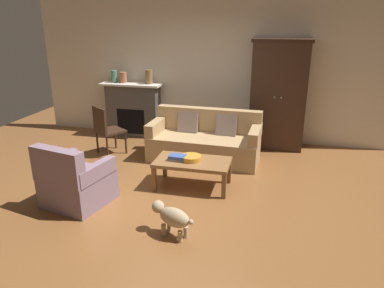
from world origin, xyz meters
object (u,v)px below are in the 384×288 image
(fruit_bowl, at_px, (191,158))
(dog, at_px, (172,217))
(fireplace, at_px, (134,109))
(coffee_table, at_px, (192,164))
(mantel_vase_terracotta, at_px, (123,77))
(armoire, at_px, (278,95))
(book_stack, at_px, (178,158))
(side_chair_wooden, at_px, (106,128))
(mantel_vase_jade, at_px, (114,76))
(couch, at_px, (205,142))
(mantel_vase_bronze, at_px, (149,77))
(armchair_near_left, at_px, (75,183))

(fruit_bowl, xyz_separation_m, dog, (0.09, -1.31, -0.21))
(dog, bearing_deg, fireplace, 118.26)
(fireplace, height_order, fruit_bowl, fireplace)
(coffee_table, height_order, mantel_vase_terracotta, mantel_vase_terracotta)
(fireplace, relative_size, armoire, 0.62)
(fruit_bowl, bearing_deg, dog, -85.87)
(fireplace, bearing_deg, coffee_table, -50.43)
(book_stack, distance_m, side_chair_wooden, 1.90)
(fruit_bowl, xyz_separation_m, mantel_vase_jade, (-2.16, 2.15, 0.79))
(couch, xyz_separation_m, mantel_vase_bronze, (-1.37, 1.00, 0.94))
(mantel_vase_bronze, distance_m, armchair_near_left, 3.18)
(mantel_vase_jade, distance_m, armchair_near_left, 3.27)
(fruit_bowl, height_order, dog, fruit_bowl)
(mantel_vase_jade, relative_size, armchair_near_left, 0.27)
(fruit_bowl, height_order, side_chair_wooden, side_chair_wooden)
(mantel_vase_terracotta, height_order, mantel_vase_bronze, mantel_vase_bronze)
(couch, height_order, mantel_vase_bronze, mantel_vase_bronze)
(side_chair_wooden, distance_m, dog, 2.97)
(dog, bearing_deg, fruit_bowl, 94.13)
(fireplace, distance_m, dog, 3.97)
(couch, bearing_deg, mantel_vase_terracotta, 152.56)
(coffee_table, distance_m, book_stack, 0.24)
(fruit_bowl, bearing_deg, fireplace, 129.33)
(coffee_table, bearing_deg, fireplace, 129.57)
(armoire, bearing_deg, fruit_bowl, -119.31)
(coffee_table, bearing_deg, dog, -86.91)
(couch, distance_m, side_chair_wooden, 1.81)
(armoire, height_order, couch, armoire)
(mantel_vase_terracotta, distance_m, side_chair_wooden, 1.41)
(couch, height_order, armchair_near_left, armchair_near_left)
(couch, relative_size, armchair_near_left, 2.13)
(mantel_vase_terracotta, bearing_deg, side_chair_wooden, -83.37)
(couch, xyz_separation_m, side_chair_wooden, (-1.79, -0.20, 0.19))
(mantel_vase_jade, distance_m, dog, 4.25)
(armchair_near_left, xyz_separation_m, side_chair_wooden, (-0.44, 1.83, 0.20))
(armchair_near_left, bearing_deg, mantel_vase_jade, 104.35)
(book_stack, xyz_separation_m, mantel_vase_jade, (-1.97, 2.19, 0.79))
(fireplace, bearing_deg, armchair_near_left, -82.59)
(coffee_table, distance_m, armchair_near_left, 1.66)
(dog, bearing_deg, mantel_vase_bronze, 113.30)
(armoire, distance_m, mantel_vase_bronze, 2.58)
(armoire, xyz_separation_m, mantel_vase_terracotta, (-3.13, 0.06, 0.20))
(fireplace, relative_size, dog, 2.33)
(mantel_vase_terracotta, relative_size, mantel_vase_bronze, 0.77)
(dog, bearing_deg, armchair_near_left, 163.88)
(armchair_near_left, bearing_deg, fruit_bowl, 32.74)
(book_stack, xyz_separation_m, mantel_vase_terracotta, (-1.77, 2.19, 0.77))
(coffee_table, relative_size, book_stack, 4.36)
(fireplace, relative_size, mantel_vase_jade, 5.04)
(side_chair_wooden, xyz_separation_m, dog, (1.91, -2.26, -0.27))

